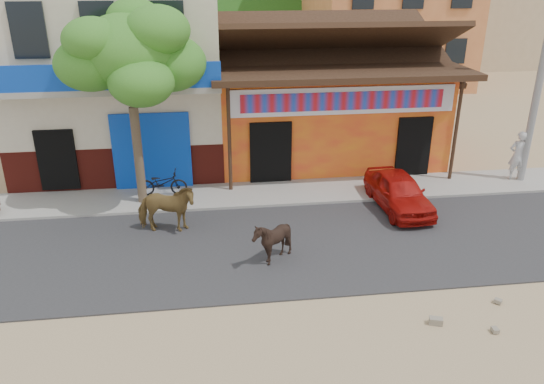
{
  "coord_description": "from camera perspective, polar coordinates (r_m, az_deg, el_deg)",
  "views": [
    {
      "loc": [
        -2.53,
        -9.81,
        6.88
      ],
      "look_at": [
        -0.87,
        3.0,
        1.4
      ],
      "focal_mm": 35.0,
      "sensor_mm": 36.0,
      "label": 1
    }
  ],
  "objects": [
    {
      "name": "tree",
      "position": [
        16.19,
        -14.69,
        8.81
      ],
      "size": [
        3.0,
        3.0,
        6.0
      ],
      "primitive_type": null,
      "color": "#2D721E",
      "rests_on": "sidewalk"
    },
    {
      "name": "dance_club",
      "position": [
        20.95,
        5.39,
        8.86
      ],
      "size": [
        8.0,
        6.0,
        3.6
      ],
      "primitive_type": "cube",
      "color": "orange",
      "rests_on": "ground"
    },
    {
      "name": "pedestrian",
      "position": [
        19.97,
        24.93,
        3.59
      ],
      "size": [
        0.67,
        0.48,
        1.71
      ],
      "primitive_type": "imported",
      "rotation": [
        0.0,
        0.0,
        3.01
      ],
      "color": "silver",
      "rests_on": "sidewalk"
    },
    {
      "name": "cafe_building",
      "position": [
        20.32,
        -16.08,
        12.54
      ],
      "size": [
        7.0,
        6.0,
        7.0
      ],
      "primitive_type": "cube",
      "color": "beige",
      "rests_on": "ground"
    },
    {
      "name": "utility_pole",
      "position": [
        19.31,
        27.15,
        12.33
      ],
      "size": [
        0.24,
        0.24,
        8.0
      ],
      "primitive_type": "cylinder",
      "color": "gray",
      "rests_on": "sidewalk"
    },
    {
      "name": "ground",
      "position": [
        12.25,
        5.97,
        -11.33
      ],
      "size": [
        120.0,
        120.0,
        0.0
      ],
      "primitive_type": "plane",
      "color": "#9E825B",
      "rests_on": "ground"
    },
    {
      "name": "red_car",
      "position": [
        16.59,
        13.46,
        0.06
      ],
      "size": [
        1.48,
        3.32,
        1.11
      ],
      "primitive_type": "imported",
      "rotation": [
        0.0,
        0.0,
        0.05
      ],
      "color": "#A7100B",
      "rests_on": "road"
    },
    {
      "name": "scooter",
      "position": [
        17.29,
        -11.73,
        0.96
      ],
      "size": [
        1.61,
        0.66,
        0.83
      ],
      "primitive_type": "imported",
      "rotation": [
        0.0,
        0.0,
        1.5
      ],
      "color": "black",
      "rests_on": "sidewalk"
    },
    {
      "name": "cow_dark",
      "position": [
        13.21,
        0.03,
        -5.26
      ],
      "size": [
        1.11,
        0.99,
        1.18
      ],
      "primitive_type": "imported",
      "rotation": [
        0.0,
        0.0,
        -1.61
      ],
      "color": "black",
      "rests_on": "road"
    },
    {
      "name": "sidewalk",
      "position": [
        17.41,
        1.57,
        -0.09
      ],
      "size": [
        60.0,
        2.0,
        0.12
      ],
      "primitive_type": "cube",
      "color": "gray",
      "rests_on": "ground"
    },
    {
      "name": "road",
      "position": [
        14.32,
        3.73,
        -5.69
      ],
      "size": [
        60.0,
        5.0,
        0.04
      ],
      "primitive_type": "cube",
      "color": "#28282B",
      "rests_on": "ground"
    },
    {
      "name": "cow_tan",
      "position": [
        14.93,
        -11.33,
        -1.77
      ],
      "size": [
        1.75,
        0.97,
        1.4
      ],
      "primitive_type": "imported",
      "rotation": [
        0.0,
        0.0,
        1.44
      ],
      "color": "brown",
      "rests_on": "road"
    }
  ]
}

